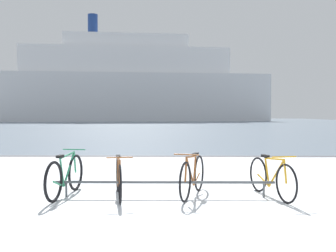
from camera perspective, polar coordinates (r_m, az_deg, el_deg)
ground at (r=57.70m, az=1.96°, el=0.27°), size 80.00×132.00×0.08m
bike_rack at (r=7.13m, az=-0.51°, el=-8.50°), size 4.07×0.06×0.31m
bicycle_0 at (r=7.47m, az=-15.09°, el=-7.20°), size 0.46×1.77×0.85m
bicycle_1 at (r=7.19m, az=-7.38°, el=-7.64°), size 0.49×1.72×0.80m
bicycle_2 at (r=7.21m, az=3.69°, el=-7.47°), size 0.63×1.68×0.84m
bicycle_3 at (r=7.37m, az=15.20°, el=-7.43°), size 0.57×1.67×0.81m
ferry_ship at (r=80.89m, az=-5.50°, el=5.99°), size 56.73×17.89×22.07m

